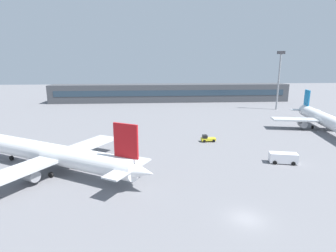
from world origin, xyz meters
TOP-DOWN VIEW (x-y plane):
  - ground_plane at (0.00, 40.00)m, footprint 400.00×400.00m
  - terminal_building at (0.00, 110.80)m, footprint 121.72×12.13m
  - airplane_near at (-29.63, 18.29)m, footprint 37.66×27.44m
  - airplane_mid at (39.44, 43.29)m, footprint 29.57×41.83m
  - baggage_tug_yellow at (2.65, 34.69)m, footprint 3.67×1.96m
  - service_van_white at (14.22, 18.62)m, footprint 5.53×3.25m
  - floodlight_tower_west at (43.23, 81.52)m, footprint 3.20×0.80m

SIDE VIEW (x-z plane):
  - ground_plane at x=0.00m, z-range 0.00..0.00m
  - baggage_tug_yellow at x=2.65m, z-range -0.08..1.67m
  - service_van_white at x=14.22m, z-range 0.07..2.15m
  - airplane_near at x=-29.63m, z-range -2.03..8.36m
  - airplane_mid at x=39.44m, z-range -2.03..8.39m
  - terminal_building at x=0.00m, z-range 0.00..9.00m
  - floodlight_tower_west at x=43.23m, z-range 2.00..26.37m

